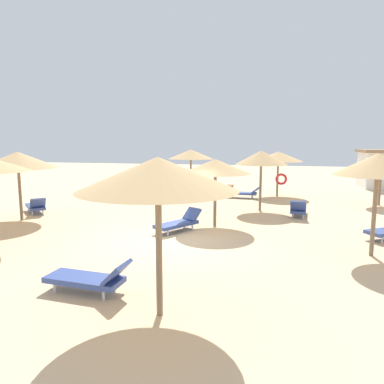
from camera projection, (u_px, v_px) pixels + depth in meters
The scene contains 17 objects.
ground_plane at pixel (171, 240), 11.40m from camera, with size 80.00×80.00×0.00m, color #DBBA8C.
parasol_0 at pixel (18, 160), 13.96m from camera, with size 3.13×3.13×2.86m.
parasol_1 at pixel (191, 154), 22.06m from camera, with size 2.91×2.91×2.80m.
parasol_2 at pixel (261, 158), 16.08m from camera, with size 2.45×2.45×2.86m.
parasol_4 at pixel (215, 167), 13.00m from camera, with size 2.69×2.69×2.60m.
parasol_5 at pixel (378, 165), 9.45m from camera, with size 2.38×2.38×2.92m.
parasol_6 at pixel (158, 174), 6.06m from camera, with size 2.89×2.89×2.96m.
parasol_7 at pixel (278, 157), 20.55m from camera, with size 2.89×2.89×2.71m.
parasol_8 at pixel (382, 161), 17.43m from camera, with size 2.50×2.50×2.58m.
lounger_0 at pixel (36, 206), 15.76m from camera, with size 1.78×1.73×0.80m.
lounger_1 at pixel (196, 185), 23.88m from camera, with size 1.23×2.00×0.70m.
lounger_2 at pixel (299, 209), 15.09m from camera, with size 0.82×1.90×0.81m.
lounger_4 at pixel (179, 222), 12.51m from camera, with size 1.53×1.93×0.77m.
lounger_6 at pixel (90, 278), 7.33m from camera, with size 1.91×0.76×0.76m.
lounger_7 at pixel (244, 193), 20.08m from camera, with size 1.92×0.72×0.70m.
bench_0 at pixel (157, 182), 25.47m from camera, with size 0.49×1.52×0.49m.
bench_1 at pixel (229, 188), 22.03m from camera, with size 0.49×1.52×0.49m.
Camera 1 is at (3.29, -10.59, 3.19)m, focal length 32.00 mm.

